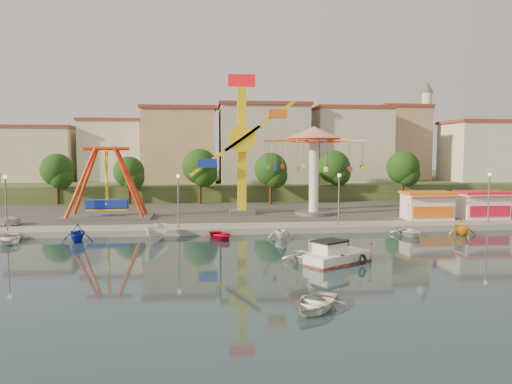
{
  "coord_description": "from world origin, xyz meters",
  "views": [
    {
      "loc": [
        -5.64,
        -35.75,
        8.08
      ],
      "look_at": [
        -0.29,
        14.0,
        4.0
      ],
      "focal_mm": 35.0,
      "sensor_mm": 36.0,
      "label": 1
    }
  ],
  "objects": [
    {
      "name": "booth_mid",
      "position": [
        25.38,
        16.49,
        2.16
      ],
      "size": [
        5.4,
        3.78,
        3.08
      ],
      "color": "white",
      "rests_on": "quay_deck"
    },
    {
      "name": "lamp_post_0",
      "position": [
        -24.0,
        13.0,
        3.1
      ],
      "size": [
        0.14,
        0.14,
        5.0
      ],
      "primitive_type": "cylinder",
      "color": "#59595E",
      "rests_on": "quay_deck"
    },
    {
      "name": "moored_boat_2",
      "position": [
        -9.83,
        9.8,
        0.74
      ],
      "size": [
        2.53,
        4.11,
        1.49
      ],
      "primitive_type": "imported",
      "rotation": [
        0.0,
        0.0,
        -0.3
      ],
      "color": "silver",
      "rests_on": "ground"
    },
    {
      "name": "cabin_motorboat",
      "position": [
        3.96,
        -1.02,
        0.49
      ],
      "size": [
        5.44,
        4.47,
        1.83
      ],
      "rotation": [
        0.0,
        0.0,
        0.57
      ],
      "color": "white",
      "rests_on": "ground"
    },
    {
      "name": "building_6",
      "position": [
        44.15,
        48.77,
        9.18
      ],
      "size": [
        8.23,
        8.98,
        12.36
      ],
      "primitive_type": "cube",
      "color": "silver",
      "rests_on": "hill_terrace"
    },
    {
      "name": "lamp_post_2",
      "position": [
        8.0,
        13.0,
        3.1
      ],
      "size": [
        0.14,
        0.14,
        5.0
      ],
      "primitive_type": "cylinder",
      "color": "#59595E",
      "rests_on": "quay_deck"
    },
    {
      "name": "rowboat_a",
      "position": [
        1.9,
        -0.64,
        0.42
      ],
      "size": [
        3.88,
        4.66,
        0.83
      ],
      "primitive_type": "imported",
      "rotation": [
        0.0,
        0.0,
        0.28
      ],
      "color": "white",
      "rests_on": "ground"
    },
    {
      "name": "tree_3",
      "position": [
        4.0,
        34.36,
        5.55
      ],
      "size": [
        4.68,
        4.68,
        7.32
      ],
      "color": "#382314",
      "rests_on": "quay_deck"
    },
    {
      "name": "lamp_post_1",
      "position": [
        -8.0,
        13.0,
        3.1
      ],
      "size": [
        0.14,
        0.14,
        5.0
      ],
      "primitive_type": "cylinder",
      "color": "#59595E",
      "rests_on": "quay_deck"
    },
    {
      "name": "asphalt_pad",
      "position": [
        0.0,
        30.0,
        0.6
      ],
      "size": [
        90.0,
        28.0,
        0.01
      ],
      "primitive_type": "cube",
      "color": "#4C4944",
      "rests_on": "quay_deck"
    },
    {
      "name": "pirate_ship_ride",
      "position": [
        -16.27,
        21.2,
        4.39
      ],
      "size": [
        10.0,
        5.0,
        8.0
      ],
      "color": "#59595E",
      "rests_on": "quay_deck"
    },
    {
      "name": "moored_boat_3",
      "position": [
        -4.06,
        9.8,
        0.39
      ],
      "size": [
        3.67,
        4.37,
        0.77
      ],
      "primitive_type": "imported",
      "rotation": [
        0.0,
        0.0,
        0.3
      ],
      "color": "red",
      "rests_on": "ground"
    },
    {
      "name": "building_0",
      "position": [
        -33.37,
        46.06,
        8.93
      ],
      "size": [
        9.26,
        9.53,
        11.87
      ],
      "primitive_type": "cube",
      "color": "beige",
      "rests_on": "hill_terrace"
    },
    {
      "name": "building_3",
      "position": [
        5.6,
        48.8,
        7.6
      ],
      "size": [
        12.59,
        10.5,
        9.2
      ],
      "primitive_type": "cube",
      "color": "beige",
      "rests_on": "hill_terrace"
    },
    {
      "name": "moored_boat_7",
      "position": [
        19.35,
        9.8,
        0.78
      ],
      "size": [
        2.86,
        3.22,
        1.56
      ],
      "primitive_type": "imported",
      "rotation": [
        0.0,
        0.0,
        -0.11
      ],
      "color": "orange",
      "rests_on": "ground"
    },
    {
      "name": "tree_1",
      "position": [
        -16.0,
        36.24,
        5.2
      ],
      "size": [
        4.35,
        4.35,
        6.8
      ],
      "color": "#382314",
      "rests_on": "quay_deck"
    },
    {
      "name": "moored_boat_6",
      "position": [
        14.06,
        9.8,
        0.39
      ],
      "size": [
        3.08,
        4.05,
        0.79
      ],
      "primitive_type": "imported",
      "rotation": [
        0.0,
        0.0,
        0.1
      ],
      "color": "white",
      "rests_on": "ground"
    },
    {
      "name": "building_1",
      "position": [
        -21.33,
        51.38,
        7.32
      ],
      "size": [
        12.33,
        9.01,
        8.63
      ],
      "primitive_type": "cube",
      "color": "silver",
      "rests_on": "hill_terrace"
    },
    {
      "name": "hill_terrace",
      "position": [
        0.0,
        67.0,
        1.5
      ],
      "size": [
        200.0,
        60.0,
        3.0
      ],
      "primitive_type": "cube",
      "color": "#384C26",
      "rests_on": "ground"
    },
    {
      "name": "tree_5",
      "position": [
        24.0,
        35.54,
        5.71
      ],
      "size": [
        4.83,
        4.83,
        7.54
      ],
      "color": "#382314",
      "rests_on": "quay_deck"
    },
    {
      "name": "building_2",
      "position": [
        -8.19,
        51.96,
        8.62
      ],
      "size": [
        11.95,
        9.28,
        11.23
      ],
      "primitive_type": "cube",
      "color": "tan",
      "rests_on": "hill_terrace"
    },
    {
      "name": "building_4",
      "position": [
        19.07,
        52.2,
        7.62
      ],
      "size": [
        10.75,
        9.23,
        9.24
      ],
      "primitive_type": "cube",
      "color": "beige",
      "rests_on": "hill_terrace"
    },
    {
      "name": "moored_boat_0",
      "position": [
        -22.73,
        9.8,
        0.44
      ],
      "size": [
        4.02,
        4.87,
        0.88
      ],
      "primitive_type": "imported",
      "rotation": [
        0.0,
        0.0,
        0.26
      ],
      "color": "silver",
      "rests_on": "ground"
    },
    {
      "name": "lamp_post_3",
      "position": [
        24.0,
        13.0,
        3.1
      ],
      "size": [
        0.14,
        0.14,
        5.0
      ],
      "primitive_type": "cylinder",
      "color": "#59595E",
      "rests_on": "quay_deck"
    },
    {
      "name": "rowboat_b",
      "position": [
        0.0,
        -11.35,
        0.38
      ],
      "size": [
        4.25,
        4.52,
        0.76
      ],
      "primitive_type": "imported",
      "rotation": [
        0.0,
        0.0,
        -0.6
      ],
      "color": "silver",
      "rests_on": "ground"
    },
    {
      "name": "quay_deck",
      "position": [
        0.0,
        62.0,
        0.3
      ],
      "size": [
        200.0,
        100.0,
        0.6
      ],
      "primitive_type": "cube",
      "color": "#9E998E",
      "rests_on": "ground"
    },
    {
      "name": "tree_0",
      "position": [
        -26.0,
        36.98,
        5.47
      ],
      "size": [
        4.6,
        4.6,
        7.19
      ],
      "color": "#382314",
      "rests_on": "quay_deck"
    },
    {
      "name": "ground",
      "position": [
        0.0,
        0.0,
        0.0
      ],
      "size": [
        200.0,
        200.0,
        0.0
      ],
      "primitive_type": "plane",
      "color": "#132A34",
      "rests_on": "ground"
    },
    {
      "name": "minaret",
      "position": [
        36.0,
        54.0,
        12.55
      ],
      "size": [
        2.8,
        2.8,
        18.0
      ],
      "color": "silver",
      "rests_on": "hill_terrace"
    },
    {
      "name": "moored_boat_4",
      "position": [
        1.57,
        9.8,
        0.73
      ],
      "size": [
        2.56,
        2.91,
        1.46
      ],
      "primitive_type": "imported",
      "rotation": [
        0.0,
        0.0,
        -0.06
      ],
      "color": "white",
      "rests_on": "ground"
    },
    {
      "name": "kamikaze_tower",
      "position": [
        -0.53,
        23.28,
        8.39
      ],
      "size": [
        8.37,
        3.1,
        16.5
      ],
      "color": "#59595E",
      "rests_on": "quay_deck"
    },
    {
      "name": "tree_2",
      "position": [
        -6.0,
        35.81,
        5.92
      ],
      "size": [
        5.02,
        5.02,
        7.85
      ],
      "color": "#382314",
      "rests_on": "quay_deck"
    },
    {
      "name": "building_5",
      "position": [
        32.37,
        50.33,
        8.61
      ],
      "size": [
        12.77,
        10.96,
        11.21
      ],
      "primitive_type": "cube",
      "color": "tan",
      "rests_on": "hill_terrace"
    },
    {
      "name": "wave_swinger",
      "position": [
        7.37,
        21.7,
        8.2
      ],
      "size": [
        11.6,
        11.6,
        10.4
      ],
      "color": "#59595E",
      "rests_on": "quay_deck"
    },
    {
      "name": "booth_left",
      "position": [
        18.95,
        16.49,
        2.16
      ],
      "size": [
        5.4,
        3.78,
        3.08
      ],
      "color": "white",
      "rests_on": "quay_deck"
    },
    {
      "name": "tree_4",
      "position": [
        14.0,
        37.35,
        5.75
      ],
      "size": [
        4.86,
        4.86,
        7.6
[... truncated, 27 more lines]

